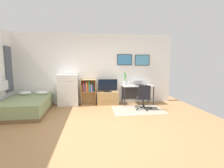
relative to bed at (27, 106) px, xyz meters
name	(u,v)px	position (x,y,z in m)	size (l,w,h in m)	color
ground_plane	(97,126)	(2.20, -1.39, -0.24)	(7.20, 7.20, 0.00)	#A87A4C
wall_back_with_posters	(95,69)	(2.22, 1.04, 1.12)	(6.12, 0.09, 2.70)	white
area_rug	(138,110)	(3.62, -0.11, -0.23)	(1.70, 1.20, 0.01)	#9E937F
bed	(27,106)	(0.00, 0.00, 0.00)	(1.36, 2.00, 0.59)	brown
dresser	(68,90)	(1.20, 0.77, 0.35)	(0.74, 0.46, 1.18)	white
bookshelf	(88,90)	(1.92, 0.83, 0.34)	(0.55, 0.30, 0.97)	tan
tv_stand	(108,98)	(2.68, 0.78, 0.01)	(0.82, 0.41, 0.49)	tan
television	(108,86)	(2.68, 0.76, 0.49)	(0.73, 0.16, 0.48)	black
desk	(137,88)	(3.82, 0.77, 0.36)	(1.16, 0.59, 0.74)	silver
office_chair	(144,97)	(3.82, -0.12, 0.22)	(0.57, 0.58, 0.86)	#232326
laptop	(139,83)	(3.88, 0.75, 0.57)	(0.43, 0.46, 0.17)	#B7B7BC
computer_mouse	(146,85)	(4.15, 0.64, 0.52)	(0.06, 0.10, 0.03)	#262628
bamboo_vase	(125,79)	(3.37, 0.86, 0.72)	(0.11, 0.10, 0.48)	silver
wine_glass	(129,82)	(3.45, 0.59, 0.64)	(0.07, 0.07, 0.18)	silver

